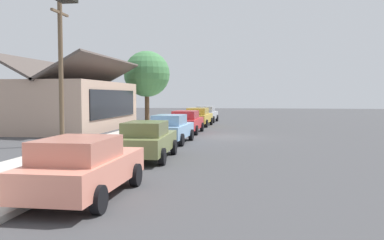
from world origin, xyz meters
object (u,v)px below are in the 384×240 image
at_px(car_skyblue, 171,129).
at_px(fire_hydrant_red, 177,123).
at_px(car_olive, 147,140).
at_px(car_silver, 206,114).
at_px(car_mustard, 198,117).
at_px(utility_pole_wooden, 61,71).
at_px(shade_tree, 147,74).
at_px(car_coral, 84,167).
at_px(car_cherry, 186,122).

height_order(car_skyblue, fire_hydrant_red, car_skyblue).
height_order(car_olive, car_silver, same).
bearing_deg(car_mustard, car_silver, 2.34).
bearing_deg(car_mustard, utility_pole_wooden, 163.25).
distance_m(car_mustard, shade_tree, 7.86).
height_order(car_olive, car_skyblue, same).
relative_size(car_skyblue, utility_pole_wooden, 0.61).
distance_m(car_coral, utility_pole_wooden, 12.01).
bearing_deg(fire_hydrant_red, utility_pole_wooden, 160.94).
relative_size(car_olive, shade_tree, 0.67).
bearing_deg(car_silver, car_coral, -176.57).
bearing_deg(car_mustard, car_cherry, -177.17).
bearing_deg(car_olive, utility_pole_wooden, 53.97).
bearing_deg(shade_tree, car_skyblue, -161.28).
relative_size(car_skyblue, car_mustard, 0.96).
xyz_separation_m(car_coral, car_olive, (6.46, -0.02, -0.00)).
relative_size(car_olive, fire_hydrant_red, 6.57).
xyz_separation_m(car_coral, utility_pole_wooden, (10.21, 5.52, 3.11)).
bearing_deg(car_skyblue, car_olive, -176.13).
xyz_separation_m(car_olive, utility_pole_wooden, (3.75, 5.54, 3.11)).
distance_m(car_olive, utility_pole_wooden, 7.38).
xyz_separation_m(car_silver, utility_pole_wooden, (-20.58, 5.34, 3.11)).
xyz_separation_m(car_cherry, car_silver, (12.37, -0.04, -0.00)).
bearing_deg(car_olive, car_coral, 177.84).
bearing_deg(shade_tree, car_olive, -165.56).
bearing_deg(utility_pole_wooden, car_silver, -14.55).
bearing_deg(car_mustard, car_coral, -176.70).
distance_m(car_skyblue, car_cherry, 6.05).
distance_m(car_skyblue, car_mustard, 12.75).
xyz_separation_m(car_coral, shade_tree, (29.04, 5.79, 3.91)).
distance_m(car_olive, shade_tree, 23.65).
height_order(car_coral, fire_hydrant_red, car_coral).
bearing_deg(fire_hydrant_red, car_coral, -176.02).
height_order(car_silver, fire_hydrant_red, car_silver).
relative_size(car_cherry, car_silver, 1.08).
height_order(car_cherry, fire_hydrant_red, car_cherry).
xyz_separation_m(shade_tree, fire_hydrant_red, (-7.26, -4.27, -4.23)).
bearing_deg(car_silver, fire_hydrant_red, 174.63).
relative_size(car_mustard, shade_tree, 0.68).
bearing_deg(utility_pole_wooden, car_skyblue, -68.07).
bearing_deg(car_skyblue, car_coral, -177.09).
distance_m(car_skyblue, car_silver, 18.41).
distance_m(shade_tree, fire_hydrant_red, 9.43).
xyz_separation_m(car_olive, car_mustard, (18.66, 0.25, 0.00)).
xyz_separation_m(car_olive, car_skyblue, (5.91, 0.17, -0.00)).
bearing_deg(car_olive, car_silver, -1.47).
bearing_deg(car_silver, utility_pole_wooden, 168.55).
relative_size(car_cherry, utility_pole_wooden, 0.63).
bearing_deg(car_silver, car_cherry, -177.09).
bearing_deg(car_coral, car_olive, 0.32).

